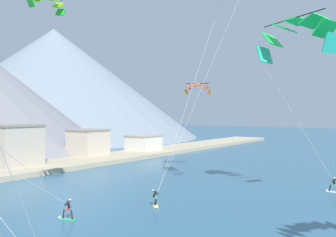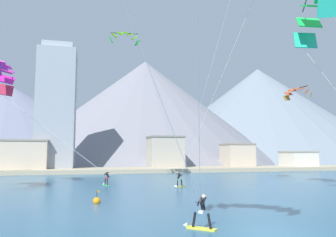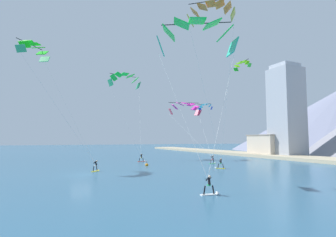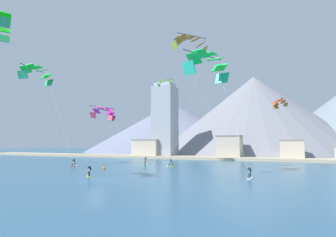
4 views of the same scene
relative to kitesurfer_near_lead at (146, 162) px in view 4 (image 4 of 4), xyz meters
The scene contains 22 objects.
ground_plane 24.98m from the kitesurfer_near_lead, 75.40° to the right, with size 400.00×400.00×0.00m, color #2D5B7A.
kitesurfer_near_lead is the anchor object (origin of this frame).
kitesurfer_near_trail 8.16m from the kitesurfer_near_lead, 26.28° to the right, with size 1.57×1.44×1.68m.
kitesurfer_mid_center 22.19m from the kitesurfer_near_lead, 81.28° to the right, with size 1.56×1.46×1.69m.
kitesurfer_far_left 14.58m from the kitesurfer_near_lead, 131.73° to the right, with size 0.65×1.75×1.70m.
kitesurfer_far_right 28.21m from the kitesurfer_near_lead, 33.29° to the right, with size 0.60×1.77×1.71m.
parafoil_kite_near_lead 16.16m from the kitesurfer_near_lead, behind, with size 12.81×8.21×11.90m.
parafoil_kite_near_trail 26.62m from the kitesurfer_near_lead, 32.97° to the right, with size 8.43×7.96×21.76m.
parafoil_kite_mid_center 35.99m from the kitesurfer_near_lead, 94.74° to the right, with size 8.91×11.19×18.28m.
parafoil_kite_far_left 29.82m from the kitesurfer_near_lead, 147.63° to the right, with size 11.55×8.04×19.35m.
parafoil_kite_far_right 27.25m from the kitesurfer_near_lead, 37.08° to the right, with size 8.44×8.91×16.64m.
parafoil_kite_distant_high_outer 27.61m from the kitesurfer_near_lead, 151.83° to the left, with size 4.45×3.28×1.93m.
parafoil_kite_distant_low_drift 19.50m from the kitesurfer_near_lead, 66.10° to the left, with size 4.18×1.40×1.63m.
parafoil_kite_distant_mid_solo 29.76m from the kitesurfer_near_lead, ahead, with size 2.85×3.84×1.80m.
race_marker_buoy 12.83m from the kitesurfer_near_lead, 95.55° to the right, with size 0.56×0.56×1.02m.
shoreline_strip 25.03m from the kitesurfer_near_lead, 75.43° to the left, with size 180.00×10.00×0.70m, color tan.
shore_building_harbour_front 41.35m from the kitesurfer_near_lead, 44.49° to the left, with size 6.13×6.19×5.56m.
shore_building_quay_east 30.69m from the kitesurfer_near_lead, 64.85° to the left, with size 6.88×7.09×6.88m.
shore_building_quay_west 29.85m from the kitesurfer_near_lead, 117.27° to the left, with size 9.32×6.77×5.90m.
highrise_tower 31.60m from the kitesurfer_near_lead, 106.39° to the left, with size 7.00×7.00×24.53m.
mountain_peak_west_ridge 75.57m from the kitesurfer_near_lead, 77.43° to the left, with size 87.90×87.90×34.87m.
mountain_peak_east_shoulder 95.97m from the kitesurfer_near_lead, 109.21° to the left, with size 99.03×99.03×28.23m.
Camera 4 is at (21.38, -26.30, 4.39)m, focal length 28.00 mm.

